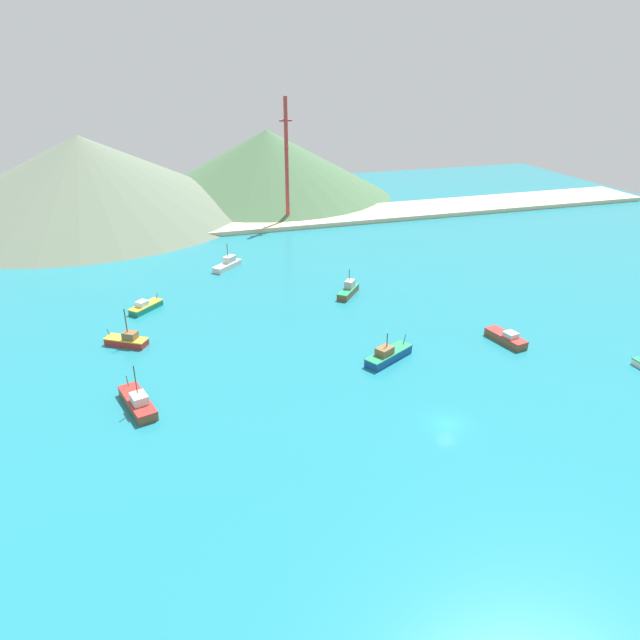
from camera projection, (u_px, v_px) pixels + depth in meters
ground at (364, 331)px, 102.47m from camera, size 260.00×280.00×0.50m
fishing_boat_0 at (145, 307)px, 109.87m from camera, size 6.63×6.57×2.35m
fishing_boat_1 at (348, 290)px, 116.90m from camera, size 6.42×7.08×5.34m
fishing_boat_2 at (388, 355)px, 91.90m from camera, size 9.30×6.73×4.81m
fishing_boat_3 at (138, 402)px, 79.44m from camera, size 5.15×9.86×6.74m
fishing_boat_4 at (127, 340)px, 96.67m from camera, size 7.31×5.83×6.58m
fishing_boat_5 at (228, 264)px, 131.47m from camera, size 7.46×7.28×5.78m
fishing_boat_6 at (506, 338)px, 97.74m from camera, size 3.99×8.07×2.14m
beach_strip at (269, 221)px, 166.72m from camera, size 247.00×18.32×1.20m
hill_west at (83, 176)px, 171.47m from camera, size 99.24×99.24×23.10m
hill_central at (267, 164)px, 194.56m from camera, size 82.93×82.93×21.81m
radio_tower at (287, 161)px, 159.64m from camera, size 3.42×2.73×34.18m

